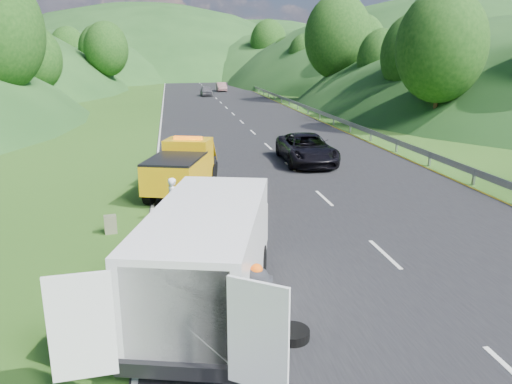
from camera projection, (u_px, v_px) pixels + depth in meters
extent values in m
plane|color=#38661E|center=(272.00, 237.00, 16.12)|extent=(320.00, 320.00, 0.00)
cube|color=black|center=(226.00, 108.00, 54.59)|extent=(14.00, 200.00, 0.02)
cube|color=gray|center=(270.00, 97.00, 67.65)|extent=(0.06, 140.00, 1.52)
cylinder|color=black|center=(176.00, 172.00, 22.94)|extent=(0.57, 0.95, 0.89)
cylinder|color=black|center=(212.00, 174.00, 22.72)|extent=(0.57, 0.95, 0.89)
cylinder|color=black|center=(149.00, 193.00, 19.52)|extent=(0.57, 0.95, 0.89)
cylinder|color=black|center=(191.00, 195.00, 19.30)|extent=(0.57, 0.95, 0.89)
cube|color=#DFA30B|center=(189.00, 158.00, 21.87)|extent=(2.26, 1.94, 1.70)
cube|color=#DFA30B|center=(176.00, 174.00, 20.01)|extent=(2.79, 3.49, 1.16)
cube|color=black|center=(175.00, 158.00, 19.85)|extent=(2.79, 3.49, 0.09)
cube|color=black|center=(195.00, 164.00, 23.03)|extent=(2.03, 1.56, 0.63)
cube|color=black|center=(198.00, 165.00, 23.59)|extent=(1.84, 0.74, 0.45)
cube|color=#DFA30B|center=(196.00, 150.00, 23.17)|extent=(1.92, 1.21, 0.98)
cube|color=orange|center=(188.00, 138.00, 21.63)|extent=(1.26, 0.59, 0.14)
cube|color=black|center=(192.00, 149.00, 22.39)|extent=(1.64, 0.58, 0.80)
cylinder|color=black|center=(186.00, 259.00, 13.30)|extent=(0.55, 0.93, 0.88)
cylinder|color=black|center=(259.00, 262.00, 13.12)|extent=(0.55, 0.93, 0.88)
cylinder|color=black|center=(142.00, 334.00, 9.73)|extent=(0.55, 0.93, 0.88)
cylinder|color=black|center=(242.00, 340.00, 9.55)|extent=(0.55, 0.93, 0.88)
cube|color=white|center=(207.00, 252.00, 11.04)|extent=(3.65, 6.09, 2.03)
cube|color=white|center=(228.00, 226.00, 14.05)|extent=(2.37, 1.52, 1.10)
cube|color=black|center=(226.00, 198.00, 13.60)|extent=(2.05, 0.89, 0.91)
cube|color=black|center=(176.00, 316.00, 8.36)|extent=(1.83, 0.59, 1.75)
cube|color=white|center=(82.00, 327.00, 8.02)|extent=(1.04, 0.15, 1.86)
cube|color=white|center=(258.00, 336.00, 7.76)|extent=(0.89, 0.65, 1.86)
cube|color=black|center=(177.00, 371.00, 8.52)|extent=(2.16, 0.73, 0.27)
imported|color=white|center=(174.00, 222.00, 17.51)|extent=(0.63, 0.71, 1.60)
imported|color=#BABF66|center=(226.00, 233.00, 16.44)|extent=(0.54, 0.46, 0.97)
imported|color=black|center=(257.00, 353.00, 9.89)|extent=(1.25, 0.85, 1.79)
cube|color=#62644B|center=(110.00, 224.00, 16.36)|extent=(0.42, 0.28, 0.63)
cylinder|color=black|center=(292.00, 339.00, 10.35)|extent=(0.74, 0.74, 0.20)
imported|color=black|center=(306.00, 163.00, 27.02)|extent=(2.75, 5.65, 1.55)
imported|color=#545359|center=(207.00, 96.00, 69.90)|extent=(1.58, 3.92, 1.33)
imported|color=#7E5455|center=(222.00, 91.00, 78.45)|extent=(1.43, 4.10, 1.35)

